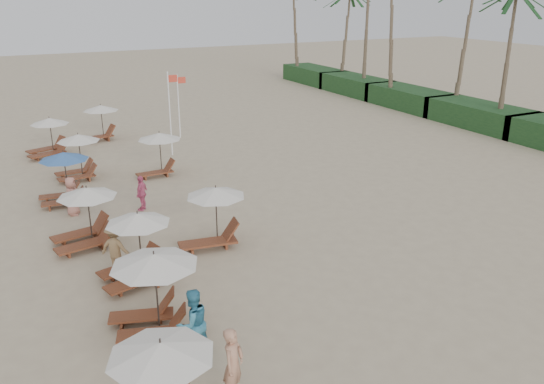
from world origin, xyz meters
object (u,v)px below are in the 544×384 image
beachgoer_near (233,364)px  beachgoer_mid_a (193,323)px  lounger_station_5 (76,157)px  beachgoer_mid_b (116,248)px  inland_station_2 (98,121)px  inland_station_0 (212,214)px  lounger_station_1 (150,290)px  flag_pole_near (170,110)px  lounger_station_4 (62,177)px  lounger_station_6 (47,139)px  beachgoer_far_b (72,196)px  inland_station_1 (157,149)px  beachgoer_far_a (142,193)px  lounger_station_3 (83,219)px  lounger_station_2 (133,250)px

beachgoer_near → beachgoer_mid_a: 2.04m
lounger_station_5 → beachgoer_near: 18.70m
beachgoer_mid_b → inland_station_2: bearing=-52.7°
lounger_station_5 → inland_station_0: (3.20, -10.65, 0.11)m
lounger_station_1 → flag_pole_near: size_ratio=0.55×
lounger_station_4 → beachgoer_mid_b: lounger_station_4 is taller
lounger_station_1 → lounger_station_4: (-0.77, 11.72, -0.06)m
lounger_station_6 → beachgoer_far_b: size_ratio=1.58×
beachgoer_mid_a → beachgoer_mid_b: size_ratio=1.04×
beachgoer_mid_b → beachgoer_far_b: bearing=-38.9°
lounger_station_5 → inland_station_1: bearing=-19.6°
lounger_station_1 → beachgoer_mid_b: (-0.10, 3.93, -0.39)m
beachgoer_far_a → lounger_station_3: bearing=-9.0°
lounger_station_4 → inland_station_2: size_ratio=0.84×
beachgoer_far_a → flag_pole_near: 8.97m
lounger_station_3 → lounger_station_5: size_ratio=1.09×
beachgoer_mid_a → beachgoer_mid_b: 5.56m
beachgoer_mid_b → beachgoer_mid_a: bearing=144.4°
lounger_station_6 → beachgoer_mid_b: bearing=-88.6°
inland_station_1 → beachgoer_far_b: (-4.82, -3.62, -0.57)m
flag_pole_near → beachgoer_near: bearing=-103.8°
lounger_station_5 → beachgoer_mid_b: size_ratio=1.33×
beachgoer_far_b → flag_pole_near: 9.86m
beachgoer_far_b → lounger_station_6: bearing=20.6°
lounger_station_1 → lounger_station_5: 15.10m
lounger_station_3 → inland_station_1: 8.57m
lounger_station_2 → lounger_station_6: bearing=92.6°
lounger_station_1 → inland_station_0: lounger_station_1 is taller
lounger_station_6 → beachgoer_far_b: (-0.13, -10.17, -0.19)m
lounger_station_2 → lounger_station_5: lounger_station_2 is taller
lounger_station_2 → beachgoer_mid_b: (-0.39, 0.80, -0.19)m
lounger_station_1 → flag_pole_near: (6.03, 17.16, 1.36)m
inland_station_0 → inland_station_1: same height
beachgoer_near → flag_pole_near: (5.08, 20.76, 1.73)m
inland_station_1 → beachgoer_mid_a: (-3.52, -15.31, -0.46)m
lounger_station_4 → beachgoer_far_b: lounger_station_4 is taller
lounger_station_1 → inland_station_1: (4.19, 13.73, 0.11)m
beachgoer_near → beachgoer_far_b: beachgoer_near is taller
lounger_station_1 → lounger_station_6: bearing=91.4°
lounger_station_1 → lounger_station_2: 3.15m
lounger_station_3 → inland_station_1: size_ratio=1.01×
beachgoer_far_b → beachgoer_far_a: bearing=-85.2°
lounger_station_1 → beachgoer_far_a: lounger_station_1 is taller
lounger_station_3 → beachgoer_mid_a: size_ratio=1.39×
lounger_station_1 → lounger_station_2: size_ratio=1.03×
inland_station_0 → beachgoer_near: 8.46m
lounger_station_3 → flag_pole_near: 12.54m
lounger_station_3 → inland_station_0: 4.84m
lounger_station_3 → inland_station_1: bearing=55.0°
lounger_station_1 → lounger_station_2: bearing=84.8°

